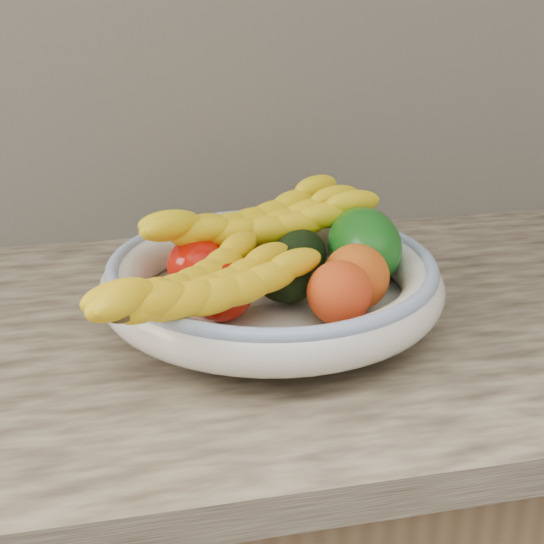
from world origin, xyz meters
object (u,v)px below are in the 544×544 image
(fruit_bowl, at_px, (272,281))
(green_mango, at_px, (364,245))
(banana_bunch_front, at_px, (201,295))
(banana_bunch_back, at_px, (257,230))

(fruit_bowl, relative_size, green_mango, 3.14)
(fruit_bowl, bearing_deg, banana_bunch_front, -134.08)
(fruit_bowl, relative_size, banana_bunch_front, 1.35)
(green_mango, xyz_separation_m, banana_bunch_front, (-0.21, -0.12, 0.01))
(fruit_bowl, distance_m, green_mango, 0.12)
(fruit_bowl, bearing_deg, banana_bunch_back, 92.87)
(green_mango, bearing_deg, banana_bunch_back, 154.21)
(banana_bunch_front, bearing_deg, fruit_bowl, 6.91)
(banana_bunch_back, bearing_deg, fruit_bowl, -106.28)
(green_mango, bearing_deg, fruit_bowl, -173.73)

